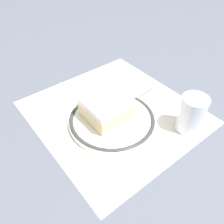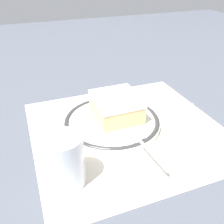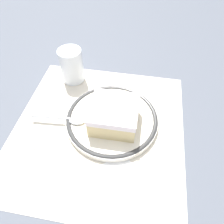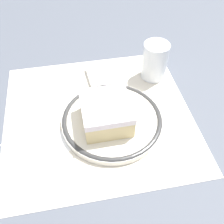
% 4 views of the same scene
% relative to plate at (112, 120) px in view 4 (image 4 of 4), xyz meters
% --- Properties ---
extents(ground_plane, '(2.40, 2.40, 0.00)m').
position_rel_plate_xyz_m(ground_plane, '(-0.03, 0.03, -0.01)').
color(ground_plane, '#4C515B').
extents(placemat, '(0.40, 0.38, 0.00)m').
position_rel_plate_xyz_m(placemat, '(-0.03, 0.03, -0.01)').
color(placemat, beige).
rests_on(placemat, ground_plane).
extents(plate, '(0.21, 0.21, 0.02)m').
position_rel_plate_xyz_m(plate, '(0.00, 0.00, 0.00)').
color(plate, silver).
rests_on(plate, placemat).
extents(cake_slice, '(0.10, 0.10, 0.05)m').
position_rel_plate_xyz_m(cake_slice, '(-0.01, -0.01, 0.03)').
color(cake_slice, beige).
rests_on(cake_slice, plate).
extents(spoon, '(0.03, 0.13, 0.01)m').
position_rel_plate_xyz_m(spoon, '(-0.03, 0.10, 0.01)').
color(spoon, silver).
rests_on(spoon, plate).
extents(cup, '(0.06, 0.06, 0.09)m').
position_rel_plate_xyz_m(cup, '(0.13, 0.13, 0.03)').
color(cup, silver).
rests_on(cup, placemat).
extents(napkin, '(0.15, 0.15, 0.00)m').
position_rel_plate_xyz_m(napkin, '(-0.15, -0.03, -0.01)').
color(napkin, white).
rests_on(napkin, placemat).
extents(sugar_packet, '(0.06, 0.05, 0.01)m').
position_rel_plate_xyz_m(sugar_packet, '(-0.12, 0.17, -0.01)').
color(sugar_packet, white).
rests_on(sugar_packet, placemat).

